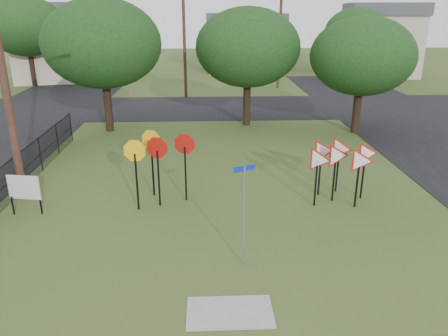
{
  "coord_description": "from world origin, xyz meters",
  "views": [
    {
      "loc": [
        -0.5,
        -10.72,
        6.61
      ],
      "look_at": [
        0.1,
        3.0,
        1.6
      ],
      "focal_mm": 35.0,
      "sensor_mm": 36.0,
      "label": 1
    }
  ],
  "objects_px": {
    "street_name_sign": "(244,209)",
    "info_board": "(24,189)",
    "stop_sign_cluster": "(157,153)",
    "yield_sign_cluster": "(340,157)"
  },
  "relations": [
    {
      "from": "stop_sign_cluster",
      "to": "info_board",
      "type": "bearing_deg",
      "value": -169.95
    },
    {
      "from": "yield_sign_cluster",
      "to": "stop_sign_cluster",
      "type": "bearing_deg",
      "value": 179.66
    },
    {
      "from": "street_name_sign",
      "to": "info_board",
      "type": "xyz_separation_m",
      "value": [
        -7.1,
        3.43,
        -0.72
      ]
    },
    {
      "from": "stop_sign_cluster",
      "to": "info_board",
      "type": "height_order",
      "value": "stop_sign_cluster"
    },
    {
      "from": "stop_sign_cluster",
      "to": "info_board",
      "type": "relative_size",
      "value": 1.81
    },
    {
      "from": "yield_sign_cluster",
      "to": "info_board",
      "type": "bearing_deg",
      "value": -176.08
    },
    {
      "from": "street_name_sign",
      "to": "info_board",
      "type": "distance_m",
      "value": 7.92
    },
    {
      "from": "yield_sign_cluster",
      "to": "info_board",
      "type": "height_order",
      "value": "yield_sign_cluster"
    },
    {
      "from": "street_name_sign",
      "to": "info_board",
      "type": "bearing_deg",
      "value": 154.18
    },
    {
      "from": "info_board",
      "to": "street_name_sign",
      "type": "bearing_deg",
      "value": -25.82
    }
  ]
}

